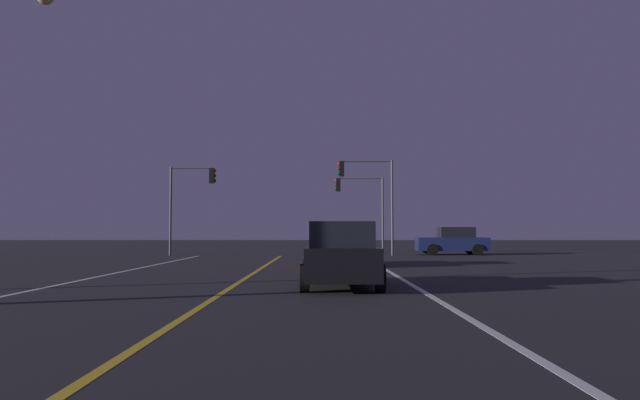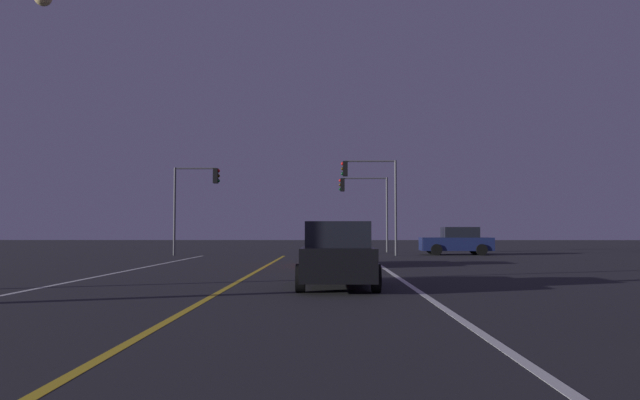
% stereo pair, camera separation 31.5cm
% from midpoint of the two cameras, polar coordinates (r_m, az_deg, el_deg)
% --- Properties ---
extents(lane_edge_right, '(0.16, 43.93, 0.01)m').
position_cam_midpoint_polar(lane_edge_right, '(14.27, 9.81, -8.73)').
color(lane_edge_right, silver).
rests_on(lane_edge_right, ground).
extents(lane_edge_left, '(0.16, 43.93, 0.01)m').
position_cam_midpoint_polar(lane_edge_left, '(15.84, -27.29, -7.87)').
color(lane_edge_left, silver).
rests_on(lane_edge_left, ground).
extents(lane_center_divider, '(0.16, 43.93, 0.01)m').
position_cam_midpoint_polar(lane_center_divider, '(14.29, -9.76, -8.72)').
color(lane_center_divider, gold).
rests_on(lane_center_divider, ground).
extents(car_crossing_side, '(4.30, 2.02, 1.70)m').
position_cam_midpoint_polar(car_crossing_side, '(38.58, 12.28, -3.78)').
color(car_crossing_side, black).
rests_on(car_crossing_side, ground).
extents(car_ahead_far, '(2.02, 4.30, 1.70)m').
position_cam_midpoint_polar(car_ahead_far, '(26.04, 1.18, -4.30)').
color(car_ahead_far, black).
rests_on(car_ahead_far, ground).
extents(car_lead_same_lane, '(2.02, 4.30, 1.70)m').
position_cam_midpoint_polar(car_lead_same_lane, '(15.96, 1.64, -5.20)').
color(car_lead_same_lane, black).
rests_on(car_lead_same_lane, ground).
extents(traffic_light_near_right, '(3.33, 0.36, 5.68)m').
position_cam_midpoint_polar(traffic_light_near_right, '(36.66, 4.35, 1.42)').
color(traffic_light_near_right, '#4C4C51').
rests_on(traffic_light_near_right, ground).
extents(traffic_light_near_left, '(2.78, 0.36, 5.26)m').
position_cam_midpoint_polar(traffic_light_near_left, '(37.36, -11.73, 0.91)').
color(traffic_light_near_left, '#4C4C51').
rests_on(traffic_light_near_left, ground).
extents(traffic_light_far_right, '(3.37, 0.36, 5.13)m').
position_cam_midpoint_polar(traffic_light_far_right, '(42.11, 3.70, 0.35)').
color(traffic_light_far_right, '#4C4C51').
rests_on(traffic_light_far_right, ground).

